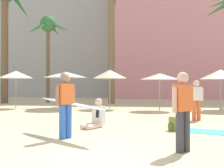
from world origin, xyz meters
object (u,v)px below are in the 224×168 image
at_px(beach_towel, 213,132).
at_px(person_mid_right, 96,117).
at_px(cafe_umbrella_2, 220,74).
at_px(person_near_right, 67,103).
at_px(palm_tree_center, 48,31).
at_px(cafe_umbrella_5, 16,75).
at_px(backpack, 174,124).
at_px(person_far_left, 196,99).
at_px(cafe_umbrella_3, 110,74).
at_px(person_mid_center, 183,108).
at_px(cafe_umbrella_4, 160,76).
at_px(cafe_umbrella_0, 66,75).

bearing_deg(beach_towel, person_mid_right, 174.09).
relative_size(cafe_umbrella_2, person_near_right, 0.88).
relative_size(palm_tree_center, person_near_right, 2.85).
distance_m(palm_tree_center, cafe_umbrella_5, 7.68).
xyz_separation_m(palm_tree_center, person_mid_right, (7.33, -13.79, -5.83)).
bearing_deg(backpack, person_far_left, -142.97).
height_order(cafe_umbrella_3, person_mid_center, cafe_umbrella_3).
xyz_separation_m(palm_tree_center, cafe_umbrella_4, (9.44, -6.81, -4.24)).
bearing_deg(person_mid_right, cafe_umbrella_5, -114.66).
relative_size(cafe_umbrella_0, person_mid_right, 2.72).
relative_size(beach_towel, backpack, 4.57).
bearing_deg(cafe_umbrella_0, backpack, -51.01).
height_order(person_near_right, person_mid_right, person_near_right).
distance_m(cafe_umbrella_0, cafe_umbrella_3, 2.65).
xyz_separation_m(backpack, person_far_left, (1.03, 2.78, 0.67)).
distance_m(palm_tree_center, cafe_umbrella_0, 8.77).
height_order(cafe_umbrella_4, cafe_umbrella_5, cafe_umbrella_5).
bearing_deg(person_mid_right, beach_towel, 106.49).
bearing_deg(person_far_left, cafe_umbrella_0, 36.93).
height_order(palm_tree_center, cafe_umbrella_3, palm_tree_center).
bearing_deg(cafe_umbrella_0, person_near_right, -70.94).
height_order(beach_towel, person_near_right, person_near_right).
bearing_deg(palm_tree_center, person_near_right, -66.06).
height_order(person_mid_right, person_mid_center, person_mid_center).
bearing_deg(cafe_umbrella_0, cafe_umbrella_4, -0.95).
bearing_deg(cafe_umbrella_2, cafe_umbrella_3, 176.02).
bearing_deg(cafe_umbrella_4, person_near_right, -105.35).
relative_size(cafe_umbrella_2, cafe_umbrella_4, 1.05).
bearing_deg(beach_towel, cafe_umbrella_4, 101.64).
distance_m(cafe_umbrella_5, backpack, 12.12).
distance_m(cafe_umbrella_5, person_mid_center, 14.02).
xyz_separation_m(palm_tree_center, cafe_umbrella_3, (6.46, -6.15, -4.06)).
bearing_deg(cafe_umbrella_2, beach_towel, -103.31).
height_order(cafe_umbrella_0, beach_towel, cafe_umbrella_0).
distance_m(cafe_umbrella_4, person_near_right, 9.31).
bearing_deg(cafe_umbrella_3, person_near_right, -86.86).
xyz_separation_m(cafe_umbrella_5, person_far_left, (10.31, -4.79, -1.24)).
bearing_deg(person_mid_right, cafe_umbrella_2, 165.46).
bearing_deg(cafe_umbrella_5, beach_towel, -36.38).
height_order(cafe_umbrella_4, beach_towel, cafe_umbrella_4).
distance_m(cafe_umbrella_0, beach_towel, 10.48).
bearing_deg(person_mid_right, person_mid_center, 61.46).
xyz_separation_m(person_near_right, person_far_left, (3.87, 4.45, -0.04)).
height_order(cafe_umbrella_0, backpack, cafe_umbrella_0).
distance_m(backpack, person_far_left, 3.04).
xyz_separation_m(palm_tree_center, backpack, (9.83, -14.07, -5.97)).
height_order(cafe_umbrella_4, person_near_right, cafe_umbrella_4).
height_order(beach_towel, person_far_left, person_far_left).
height_order(cafe_umbrella_2, beach_towel, cafe_umbrella_2).
xyz_separation_m(cafe_umbrella_3, backpack, (3.36, -7.92, -1.91)).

